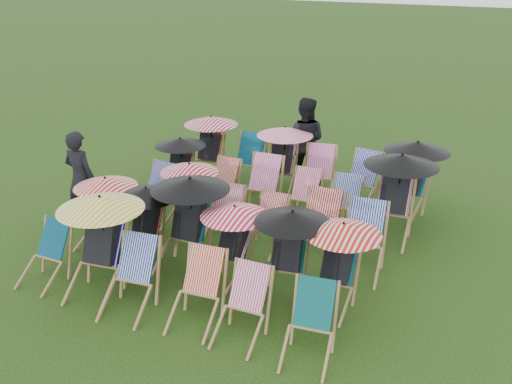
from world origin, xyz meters
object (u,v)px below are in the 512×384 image
at_px(deckchair_5, 309,326).
at_px(person_left, 80,178).
at_px(person_rear, 304,141).
at_px(deckchair_29, 409,177).
at_px(deckchair_0, 44,255).

distance_m(deckchair_5, person_left, 5.25).
height_order(person_left, person_rear, person_rear).
xyz_separation_m(deckchair_29, person_left, (-5.06, -2.86, 0.11)).
bearing_deg(deckchair_29, person_left, -139.92).
xyz_separation_m(deckchair_29, person_rear, (-2.30, 0.67, 0.17)).
xyz_separation_m(deckchair_5, person_rear, (-2.19, 5.22, 0.47)).
bearing_deg(deckchair_0, deckchair_29, 46.65).
bearing_deg(person_rear, deckchair_29, 153.85).
height_order(deckchair_5, person_rear, person_rear).
bearing_deg(deckchair_5, person_left, 152.76).
xyz_separation_m(deckchair_0, person_left, (-0.89, 1.80, 0.42)).
distance_m(deckchair_29, person_left, 5.81).
bearing_deg(person_rear, deckchair_0, 60.68).
xyz_separation_m(deckchair_5, person_left, (-4.95, 1.69, 0.41)).
relative_size(deckchair_29, person_rear, 0.77).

